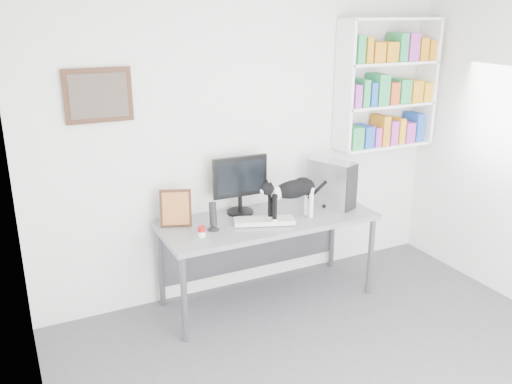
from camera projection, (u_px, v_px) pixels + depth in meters
room at (394, 219)px, 3.21m from camera, size 4.01×4.01×2.70m
bookshelf at (387, 84)px, 5.21m from camera, size 1.03×0.28×1.24m
wall_art at (98, 96)px, 4.17m from camera, size 0.52×0.04×0.42m
desk at (268, 259)px, 4.87m from camera, size 1.91×0.75×0.79m
monitor at (240, 185)px, 4.78m from camera, size 0.51×0.25×0.54m
keyboard at (264, 221)px, 4.63m from camera, size 0.55×0.36×0.04m
pc_tower at (331, 183)px, 4.99m from camera, size 0.34×0.47×0.43m
speaker at (213, 216)px, 4.46m from camera, size 0.12×0.12×0.25m
leaning_print at (176, 207)px, 4.53m from camera, size 0.28×0.19×0.33m
soup_can at (202, 232)px, 4.34m from camera, size 0.07×0.07×0.09m
cat at (292, 199)px, 4.65m from camera, size 0.62×0.21×0.38m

